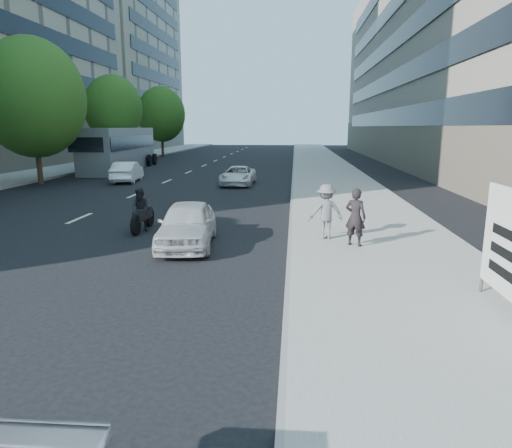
# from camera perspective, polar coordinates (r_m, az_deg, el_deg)

# --- Properties ---
(ground) EXTENTS (160.00, 160.00, 0.00)m
(ground) POSITION_cam_1_polar(r_m,az_deg,el_deg) (9.03, -5.53, -9.98)
(ground) COLOR black
(ground) RESTS_ON ground
(near_sidewalk) EXTENTS (5.00, 120.00, 0.15)m
(near_sidewalk) POSITION_cam_1_polar(r_m,az_deg,el_deg) (28.53, 9.76, 5.23)
(near_sidewalk) COLOR gray
(near_sidewalk) RESTS_ON ground
(far_sidewalk) EXTENTS (4.50, 120.00, 0.15)m
(far_sidewalk) POSITION_cam_1_polar(r_m,az_deg,el_deg) (33.81, -28.10, 5.03)
(far_sidewalk) COLOR gray
(far_sidewalk) RESTS_ON ground
(far_bldg_north) EXTENTS (22.00, 28.00, 28.00)m
(far_bldg_north) POSITION_cam_1_polar(r_m,az_deg,el_deg) (77.72, -20.35, 19.19)
(far_bldg_north) COLOR tan
(far_bldg_north) RESTS_ON ground
(near_building) EXTENTS (14.00, 70.00, 20.00)m
(near_building) POSITION_cam_1_polar(r_m,az_deg,el_deg) (43.60, 27.19, 19.53)
(near_building) COLOR gray
(near_building) RESTS_ON ground
(tree_far_c) EXTENTS (6.00, 6.00, 8.47)m
(tree_far_c) POSITION_cam_1_polar(r_m,az_deg,el_deg) (30.39, -26.14, 13.96)
(tree_far_c) COLOR #382616
(tree_far_c) RESTS_ON ground
(tree_far_d) EXTENTS (4.80, 4.80, 7.65)m
(tree_far_d) POSITION_cam_1_polar(r_m,az_deg,el_deg) (41.19, -17.42, 13.62)
(tree_far_d) COLOR #382616
(tree_far_d) RESTS_ON ground
(tree_far_e) EXTENTS (5.40, 5.40, 7.89)m
(tree_far_e) POSITION_cam_1_polar(r_m,az_deg,el_deg) (54.43, -11.77, 13.28)
(tree_far_e) COLOR #382616
(tree_far_e) RESTS_ON ground
(jogger) EXTENTS (1.14, 0.80, 1.60)m
(jogger) POSITION_cam_1_polar(r_m,az_deg,el_deg) (13.49, 8.72, 1.54)
(jogger) COLOR slate
(jogger) RESTS_ON near_sidewalk
(pedestrian_woman) EXTENTS (0.69, 0.60, 1.60)m
(pedestrian_woman) POSITION_cam_1_polar(r_m,az_deg,el_deg) (12.81, 12.33, 0.84)
(pedestrian_woman) COLOR black
(pedestrian_woman) RESTS_ON near_sidewalk
(white_sedan_near) EXTENTS (1.88, 3.87, 1.27)m
(white_sedan_near) POSITION_cam_1_polar(r_m,az_deg,el_deg) (13.28, -8.61, 0.00)
(white_sedan_near) COLOR silver
(white_sedan_near) RESTS_ON ground
(white_sedan_mid) EXTENTS (1.84, 3.96, 1.26)m
(white_sedan_mid) POSITION_cam_1_polar(r_m,az_deg,el_deg) (29.81, -15.81, 6.31)
(white_sedan_mid) COLOR white
(white_sedan_mid) RESTS_ON ground
(white_sedan_far) EXTENTS (1.90, 4.00, 1.10)m
(white_sedan_far) POSITION_cam_1_polar(r_m,az_deg,el_deg) (27.15, -2.24, 6.06)
(white_sedan_far) COLOR white
(white_sedan_far) RESTS_ON ground
(motorcycle) EXTENTS (0.71, 2.04, 1.42)m
(motorcycle) POSITION_cam_1_polar(r_m,az_deg,el_deg) (15.45, -14.10, 1.47)
(motorcycle) COLOR black
(motorcycle) RESTS_ON ground
(bus) EXTENTS (3.29, 12.19, 3.30)m
(bus) POSITION_cam_1_polar(r_m,az_deg,el_deg) (38.53, -16.66, 8.96)
(bus) COLOR slate
(bus) RESTS_ON ground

